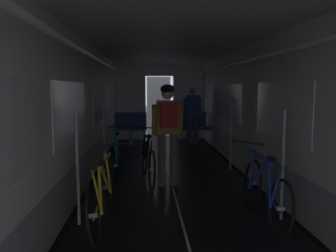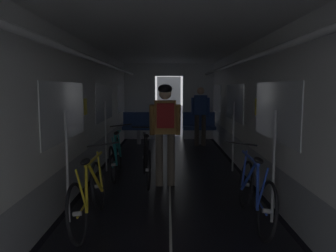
# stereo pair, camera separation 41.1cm
# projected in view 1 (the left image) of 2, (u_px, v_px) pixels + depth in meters

# --- Properties ---
(train_car_shell) EXTENTS (3.14, 12.34, 2.57)m
(train_car_shell) POSITION_uv_depth(u_px,v_px,m) (173.00, 86.00, 5.53)
(train_car_shell) COLOR black
(train_car_shell) RESTS_ON ground
(bench_seat_far_left) EXTENTS (0.98, 0.51, 0.95)m
(bench_seat_far_left) POSITION_uv_depth(u_px,v_px,m) (131.00, 125.00, 10.04)
(bench_seat_far_left) COLOR gray
(bench_seat_far_left) RESTS_ON ground
(bench_seat_far_right) EXTENTS (0.98, 0.51, 0.95)m
(bench_seat_far_right) POSITION_uv_depth(u_px,v_px,m) (191.00, 125.00, 10.15)
(bench_seat_far_right) COLOR gray
(bench_seat_far_right) RESTS_ON ground
(bicycle_yellow) EXTENTS (0.44, 1.69, 0.96)m
(bicycle_yellow) POSITION_uv_depth(u_px,v_px,m) (101.00, 196.00, 4.04)
(bicycle_yellow) COLOR black
(bicycle_yellow) RESTS_ON ground
(bicycle_teal) EXTENTS (0.44, 1.69, 0.95)m
(bicycle_teal) POSITION_uv_depth(u_px,v_px,m) (115.00, 157.00, 6.32)
(bicycle_teal) COLOR black
(bicycle_teal) RESTS_ON ground
(bicycle_blue) EXTENTS (0.44, 1.69, 0.96)m
(bicycle_blue) POSITION_uv_depth(u_px,v_px,m) (265.00, 191.00, 4.25)
(bicycle_blue) COLOR black
(bicycle_blue) RESTS_ON ground
(person_cyclist_aisle) EXTENTS (0.54, 0.40, 1.73)m
(person_cyclist_aisle) POSITION_uv_depth(u_px,v_px,m) (168.00, 124.00, 5.67)
(person_cyclist_aisle) COLOR brown
(person_cyclist_aisle) RESTS_ON ground
(bicycle_black_in_aisle) EXTENTS (0.44, 1.69, 0.94)m
(bicycle_black_in_aisle) POSITION_uv_depth(u_px,v_px,m) (148.00, 161.00, 5.98)
(bicycle_black_in_aisle) COLOR black
(bicycle_black_in_aisle) RESTS_ON ground
(person_standing_near_bench) EXTENTS (0.53, 0.23, 1.69)m
(person_standing_near_bench) POSITION_uv_depth(u_px,v_px,m) (193.00, 112.00, 9.73)
(person_standing_near_bench) COLOR brown
(person_standing_near_bench) RESTS_ON ground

